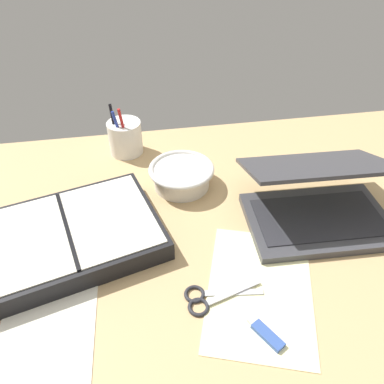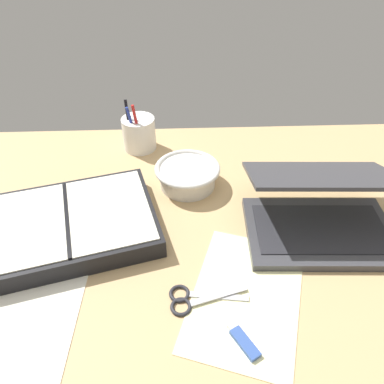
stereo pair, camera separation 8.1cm
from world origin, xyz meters
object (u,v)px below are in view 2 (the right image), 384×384
(bowl, at_px, (187,175))
(planner, at_px, (69,225))
(laptop, at_px, (320,212))
(scissors, at_px, (190,299))
(pen_cup, at_px, (139,133))

(bowl, relative_size, planner, 0.39)
(laptop, relative_size, bowl, 2.01)
(laptop, bearing_deg, planner, -178.12)
(planner, height_order, scissors, planner)
(planner, bearing_deg, pen_cup, 54.17)
(laptop, bearing_deg, scissors, -145.82)
(bowl, bearing_deg, scissors, -91.14)
(bowl, bearing_deg, pen_cup, 126.03)
(pen_cup, height_order, planner, pen_cup)
(bowl, distance_m, scissors, 0.34)
(pen_cup, xyz_separation_m, planner, (-0.13, -0.34, -0.02))
(bowl, distance_m, planner, 0.30)
(pen_cup, bearing_deg, scissors, -76.61)
(laptop, distance_m, planner, 0.54)
(bowl, height_order, scissors, bowl)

